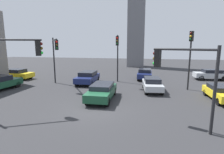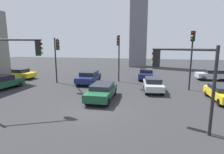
{
  "view_description": "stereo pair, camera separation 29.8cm",
  "coord_description": "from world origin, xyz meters",
  "px_view_note": "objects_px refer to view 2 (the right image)",
  "views": [
    {
      "loc": [
        3.63,
        -11.85,
        4.55
      ],
      "look_at": [
        0.73,
        2.21,
        1.97
      ],
      "focal_mm": 28.32,
      "sensor_mm": 36.0,
      "label": 1
    },
    {
      "loc": [
        3.92,
        -11.79,
        4.55
      ],
      "look_at": [
        0.73,
        2.21,
        1.97
      ],
      "focal_mm": 28.32,
      "sensor_mm": 36.0,
      "label": 2
    }
  ],
  "objects_px": {
    "traffic_light_4": "(119,49)",
    "car_7": "(153,84)",
    "car_0": "(102,91)",
    "car_5": "(0,82)",
    "car_3": "(213,75)",
    "traffic_light_0": "(7,58)",
    "traffic_light_1": "(181,69)",
    "car_1": "(20,73)",
    "car_6": "(146,74)",
    "traffic_light_3": "(192,50)",
    "car_4": "(89,77)",
    "traffic_light_2": "(56,51)",
    "car_2": "(222,93)"
  },
  "relations": [
    {
      "from": "car_1",
      "to": "car_0",
      "type": "bearing_deg",
      "value": -21.68
    },
    {
      "from": "car_2",
      "to": "car_0",
      "type": "bearing_deg",
      "value": -83.15
    },
    {
      "from": "car_1",
      "to": "car_6",
      "type": "relative_size",
      "value": 1.07
    },
    {
      "from": "car_1",
      "to": "traffic_light_2",
      "type": "bearing_deg",
      "value": -16.72
    },
    {
      "from": "car_0",
      "to": "car_7",
      "type": "height_order",
      "value": "car_7"
    },
    {
      "from": "car_0",
      "to": "car_5",
      "type": "xyz_separation_m",
      "value": [
        -11.15,
        0.79,
        0.05
      ]
    },
    {
      "from": "traffic_light_3",
      "to": "car_1",
      "type": "height_order",
      "value": "traffic_light_3"
    },
    {
      "from": "traffic_light_2",
      "to": "car_5",
      "type": "bearing_deg",
      "value": -92.76
    },
    {
      "from": "traffic_light_4",
      "to": "car_7",
      "type": "relative_size",
      "value": 1.39
    },
    {
      "from": "car_3",
      "to": "car_5",
      "type": "relative_size",
      "value": 0.88
    },
    {
      "from": "traffic_light_0",
      "to": "car_1",
      "type": "height_order",
      "value": "traffic_light_0"
    },
    {
      "from": "traffic_light_2",
      "to": "car_5",
      "type": "xyz_separation_m",
      "value": [
        -4.86,
        -3.02,
        -3.11
      ]
    },
    {
      "from": "traffic_light_4",
      "to": "car_5",
      "type": "distance_m",
      "value": 13.12
    },
    {
      "from": "traffic_light_1",
      "to": "traffic_light_3",
      "type": "height_order",
      "value": "traffic_light_3"
    },
    {
      "from": "traffic_light_0",
      "to": "traffic_light_4",
      "type": "relative_size",
      "value": 0.91
    },
    {
      "from": "traffic_light_2",
      "to": "traffic_light_4",
      "type": "relative_size",
      "value": 0.94
    },
    {
      "from": "car_3",
      "to": "traffic_light_2",
      "type": "bearing_deg",
      "value": 17.24
    },
    {
      "from": "traffic_light_0",
      "to": "traffic_light_1",
      "type": "relative_size",
      "value": 1.15
    },
    {
      "from": "traffic_light_3",
      "to": "car_5",
      "type": "distance_m",
      "value": 19.77
    },
    {
      "from": "car_4",
      "to": "car_6",
      "type": "xyz_separation_m",
      "value": [
        6.69,
        4.11,
        -0.02
      ]
    },
    {
      "from": "traffic_light_4",
      "to": "car_3",
      "type": "bearing_deg",
      "value": 103.47
    },
    {
      "from": "traffic_light_0",
      "to": "car_4",
      "type": "height_order",
      "value": "traffic_light_0"
    },
    {
      "from": "traffic_light_0",
      "to": "traffic_light_3",
      "type": "distance_m",
      "value": 16.06
    },
    {
      "from": "traffic_light_2",
      "to": "car_7",
      "type": "distance_m",
      "value": 10.99
    },
    {
      "from": "car_1",
      "to": "car_7",
      "type": "distance_m",
      "value": 18.21
    },
    {
      "from": "car_5",
      "to": "car_6",
      "type": "xyz_separation_m",
      "value": [
        14.52,
        9.17,
        -0.03
      ]
    },
    {
      "from": "car_6",
      "to": "car_1",
      "type": "bearing_deg",
      "value": -78.37
    },
    {
      "from": "traffic_light_3",
      "to": "traffic_light_4",
      "type": "height_order",
      "value": "traffic_light_3"
    },
    {
      "from": "traffic_light_0",
      "to": "car_0",
      "type": "height_order",
      "value": "traffic_light_0"
    },
    {
      "from": "traffic_light_2",
      "to": "car_7",
      "type": "height_order",
      "value": "traffic_light_2"
    },
    {
      "from": "car_4",
      "to": "car_6",
      "type": "distance_m",
      "value": 7.85
    },
    {
      "from": "traffic_light_2",
      "to": "car_1",
      "type": "bearing_deg",
      "value": -145.36
    },
    {
      "from": "car_4",
      "to": "traffic_light_4",
      "type": "bearing_deg",
      "value": 98.16
    },
    {
      "from": "car_0",
      "to": "car_1",
      "type": "bearing_deg",
      "value": -117.69
    },
    {
      "from": "traffic_light_0",
      "to": "car_2",
      "type": "height_order",
      "value": "traffic_light_0"
    },
    {
      "from": "traffic_light_4",
      "to": "car_7",
      "type": "height_order",
      "value": "traffic_light_4"
    },
    {
      "from": "car_3",
      "to": "car_4",
      "type": "height_order",
      "value": "car_4"
    },
    {
      "from": "traffic_light_3",
      "to": "car_5",
      "type": "bearing_deg",
      "value": -41.82
    },
    {
      "from": "traffic_light_2",
      "to": "traffic_light_3",
      "type": "distance_m",
      "value": 14.22
    },
    {
      "from": "car_3",
      "to": "car_1",
      "type": "bearing_deg",
      "value": 5.22
    },
    {
      "from": "car_3",
      "to": "traffic_light_4",
      "type": "bearing_deg",
      "value": 17.16
    },
    {
      "from": "car_6",
      "to": "traffic_light_0",
      "type": "bearing_deg",
      "value": -30.73
    },
    {
      "from": "traffic_light_1",
      "to": "car_7",
      "type": "distance_m",
      "value": 8.25
    },
    {
      "from": "car_0",
      "to": "car_4",
      "type": "xyz_separation_m",
      "value": [
        -3.32,
        5.84,
        0.05
      ]
    },
    {
      "from": "car_1",
      "to": "car_2",
      "type": "relative_size",
      "value": 1.03
    },
    {
      "from": "car_0",
      "to": "car_6",
      "type": "distance_m",
      "value": 10.51
    },
    {
      "from": "car_0",
      "to": "car_5",
      "type": "height_order",
      "value": "car_5"
    },
    {
      "from": "car_2",
      "to": "car_3",
      "type": "xyz_separation_m",
      "value": [
        2.19,
        9.55,
        0.08
      ]
    },
    {
      "from": "traffic_light_1",
      "to": "car_7",
      "type": "height_order",
      "value": "traffic_light_1"
    },
    {
      "from": "traffic_light_2",
      "to": "car_2",
      "type": "height_order",
      "value": "traffic_light_2"
    }
  ]
}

